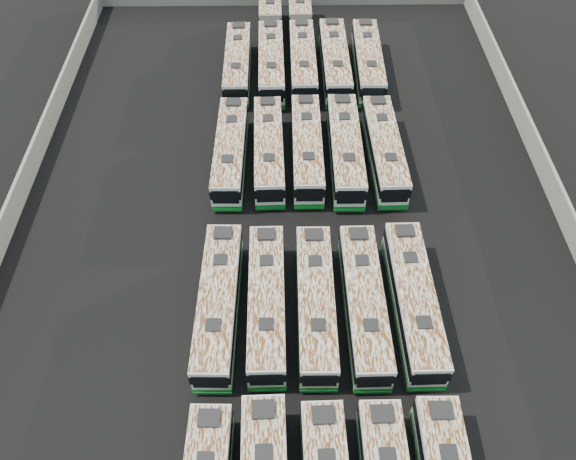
# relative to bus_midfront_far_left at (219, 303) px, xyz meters

# --- Properties ---
(ground) EXTENTS (140.00, 140.00, 0.00)m
(ground) POSITION_rel_bus_midfront_far_left_xyz_m (4.89, 8.12, -1.74)
(ground) COLOR black
(ground) RESTS_ON ground
(perimeter_wall) EXTENTS (45.20, 73.20, 2.20)m
(perimeter_wall) POSITION_rel_bus_midfront_far_left_xyz_m (4.89, 8.12, -0.64)
(perimeter_wall) COLOR slate
(perimeter_wall) RESTS_ON ground
(bus_midfront_far_left) EXTENTS (2.81, 12.14, 3.41)m
(bus_midfront_far_left) POSITION_rel_bus_midfront_far_left_xyz_m (0.00, 0.00, 0.00)
(bus_midfront_far_left) COLOR white
(bus_midfront_far_left) RESTS_ON ground
(bus_midfront_left) EXTENTS (2.61, 11.84, 3.33)m
(bus_midfront_left) POSITION_rel_bus_midfront_far_left_xyz_m (3.32, 0.01, -0.04)
(bus_midfront_left) COLOR white
(bus_midfront_left) RESTS_ON ground
(bus_midfront_center) EXTENTS (2.56, 11.84, 3.33)m
(bus_midfront_center) POSITION_rel_bus_midfront_far_left_xyz_m (6.71, -0.09, -0.04)
(bus_midfront_center) COLOR white
(bus_midfront_center) RESTS_ON ground
(bus_midfront_right) EXTENTS (2.66, 12.00, 3.37)m
(bus_midfront_right) POSITION_rel_bus_midfront_far_left_xyz_m (10.06, -0.14, -0.02)
(bus_midfront_right) COLOR white
(bus_midfront_right) RESTS_ON ground
(bus_midfront_far_right) EXTENTS (2.72, 12.12, 3.41)m
(bus_midfront_far_right) POSITION_rel_bus_midfront_far_left_xyz_m (13.50, 0.03, 0.00)
(bus_midfront_far_right) COLOR white
(bus_midfront_far_right) RESTS_ON ground
(bus_midback_far_left) EXTENTS (2.70, 11.89, 3.34)m
(bus_midback_far_left) POSITION_rel_bus_midfront_far_left_xyz_m (-0.01, 15.74, -0.03)
(bus_midback_far_left) COLOR white
(bus_midback_far_left) RESTS_ON ground
(bus_midback_left) EXTENTS (2.81, 11.88, 3.33)m
(bus_midback_left) POSITION_rel_bus_midfront_far_left_xyz_m (3.32, 15.85, -0.04)
(bus_midback_left) COLOR white
(bus_midback_left) RESTS_ON ground
(bus_midback_center) EXTENTS (2.56, 11.99, 3.38)m
(bus_midback_center) POSITION_rel_bus_midfront_far_left_xyz_m (6.67, 15.95, -0.02)
(bus_midback_center) COLOR white
(bus_midback_center) RESTS_ON ground
(bus_midback_right) EXTENTS (2.69, 12.29, 3.46)m
(bus_midback_right) POSITION_rel_bus_midfront_far_left_xyz_m (10.02, 15.76, 0.03)
(bus_midback_right) COLOR white
(bus_midback_right) RESTS_ON ground
(bus_midback_far_right) EXTENTS (2.79, 12.00, 3.37)m
(bus_midback_far_right) POSITION_rel_bus_midfront_far_left_xyz_m (13.43, 15.75, -0.02)
(bus_midback_far_right) COLOR white
(bus_midback_far_right) RESTS_ON ground
(bus_back_far_left) EXTENTS (2.57, 11.73, 3.30)m
(bus_back_far_left) POSITION_rel_bus_midfront_far_left_xyz_m (-0.01, 29.20, -0.06)
(bus_back_far_left) COLOR white
(bus_back_far_left) RESTS_ON ground
(bus_back_left) EXTENTS (2.88, 18.77, 3.40)m
(bus_back_left) POSITION_rel_bus_midfront_far_left_xyz_m (3.39, 32.40, -0.01)
(bus_back_left) COLOR white
(bus_back_left) RESTS_ON ground
(bus_back_center) EXTENTS (2.63, 18.69, 3.39)m
(bus_back_center) POSITION_rel_bus_midfront_far_left_xyz_m (6.70, 32.59, -0.01)
(bus_back_center) COLOR white
(bus_back_center) RESTS_ON ground
(bus_back_right) EXTENTS (2.66, 12.26, 3.45)m
(bus_back_right) POSITION_rel_bus_midfront_far_left_xyz_m (10.01, 29.32, 0.02)
(bus_back_right) COLOR white
(bus_back_right) RESTS_ON ground
(bus_back_far_right) EXTENTS (2.85, 12.15, 3.41)m
(bus_back_far_right) POSITION_rel_bus_midfront_far_left_xyz_m (13.43, 29.29, 0.00)
(bus_back_far_right) COLOR white
(bus_back_far_right) RESTS_ON ground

